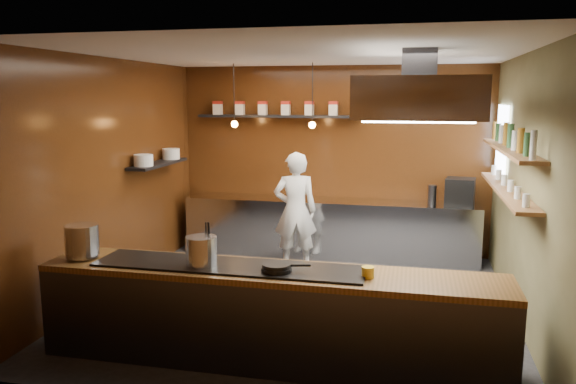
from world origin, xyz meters
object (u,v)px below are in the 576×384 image
(stockpot_small, at_px, (201,251))
(espresso_machine, at_px, (460,192))
(extractor_hood, at_px, (418,97))
(chef, at_px, (295,211))
(stockpot_large, at_px, (82,241))

(stockpot_small, height_order, espresso_machine, espresso_machine)
(extractor_hood, xyz_separation_m, chef, (-1.69, 1.79, -1.64))
(espresso_machine, height_order, chef, chef)
(stockpot_small, distance_m, chef, 3.07)
(extractor_hood, distance_m, stockpot_small, 2.72)
(stockpot_large, height_order, stockpot_small, stockpot_large)
(stockpot_large, xyz_separation_m, espresso_machine, (3.89, 3.79, 0.01))
(espresso_machine, xyz_separation_m, chef, (-2.36, -0.76, -0.24))
(extractor_hood, height_order, chef, extractor_hood)
(stockpot_large, bearing_deg, stockpot_small, -0.99)
(extractor_hood, bearing_deg, stockpot_large, -158.85)
(stockpot_small, bearing_deg, chef, 85.14)
(stockpot_large, relative_size, espresso_machine, 0.80)
(stockpot_large, relative_size, chef, 0.19)
(extractor_hood, distance_m, espresso_machine, 2.98)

